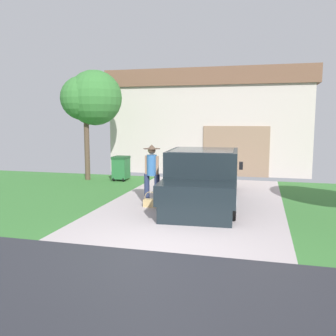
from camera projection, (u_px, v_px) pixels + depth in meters
ground at (121, 296)px, 5.27m from camera, size 29.20×18.60×0.18m
pickup_truck at (203, 180)px, 10.90m from camera, size 2.37×5.59×1.66m
person_with_hat at (152, 171)px, 10.83m from camera, size 0.50×0.50×1.81m
handbag at (150, 202)px, 10.64m from camera, size 0.40×0.20×0.46m
house_with_garage at (214, 121)px, 19.29m from camera, size 9.67×6.09×4.86m
front_yard_tree at (91, 98)px, 15.20m from camera, size 2.48×2.31×4.59m
wheeled_trash_bin at (121, 167)px, 15.26m from camera, size 0.60×0.72×1.02m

